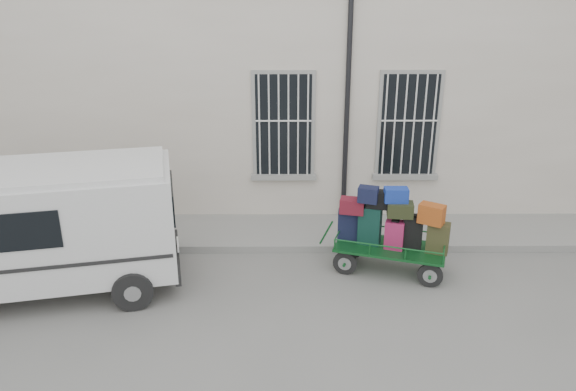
# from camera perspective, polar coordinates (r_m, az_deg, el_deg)

# --- Properties ---
(ground) EXTENTS (80.00, 80.00, 0.00)m
(ground) POSITION_cam_1_polar(r_m,az_deg,el_deg) (10.29, 1.83, -9.32)
(ground) COLOR slate
(ground) RESTS_ON ground
(building) EXTENTS (24.00, 5.15, 6.00)m
(building) POSITION_cam_1_polar(r_m,az_deg,el_deg) (14.52, 1.17, 12.47)
(building) COLOR #BDB2A2
(building) RESTS_ON ground
(sidewalk) EXTENTS (24.00, 1.70, 0.15)m
(sidewalk) POSITION_cam_1_polar(r_m,az_deg,el_deg) (12.20, 1.46, -3.73)
(sidewalk) COLOR gray
(sidewalk) RESTS_ON ground
(luggage_cart) EXTENTS (2.41, 1.49, 1.69)m
(luggage_cart) POSITION_cam_1_polar(r_m,az_deg,el_deg) (10.58, 10.37, -3.29)
(luggage_cart) COLOR black
(luggage_cart) RESTS_ON ground
(van) EXTENTS (4.84, 2.80, 2.30)m
(van) POSITION_cam_1_polar(r_m,az_deg,el_deg) (10.49, -23.85, -2.58)
(van) COLOR silver
(van) RESTS_ON ground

